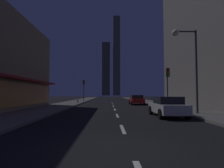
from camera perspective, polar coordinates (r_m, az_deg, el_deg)
ground_plane at (r=37.52m, az=-0.10°, el=-5.61°), size 78.00×136.00×0.10m
sidewalk_right at (r=38.29m, az=10.48°, el=-5.32°), size 4.00×76.00×0.15m
sidewalk_left at (r=38.04m, az=-10.75°, el=-5.33°), size 4.00×76.00×0.15m
lane_marking_center at (r=19.16m, az=0.89°, el=-7.95°), size 0.16×33.40×0.01m
skyscraper_distant_tall at (r=164.87m, az=-1.87°, el=4.69°), size 6.95×6.09×47.35m
skyscraper_distant_mid at (r=165.86m, az=1.40°, el=8.71°), size 6.04×7.34×70.57m
car_parked_near at (r=13.97m, az=16.79°, el=-6.65°), size 1.98×4.24×1.45m
car_parked_far at (r=28.12m, az=7.64°, el=-4.84°), size 1.98×4.24×1.45m
fire_hydrant_far_left at (r=31.76m, az=-10.65°, el=-5.12°), size 0.42×0.30×0.65m
traffic_light_near_right at (r=19.93m, az=16.91°, el=1.54°), size 0.32×0.48×4.20m
traffic_light_far_left at (r=36.29m, az=-8.77°, el=-0.54°), size 0.32×0.48×4.20m
street_lamp_right at (r=15.71m, az=21.89°, el=9.74°), size 1.96×0.56×6.58m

